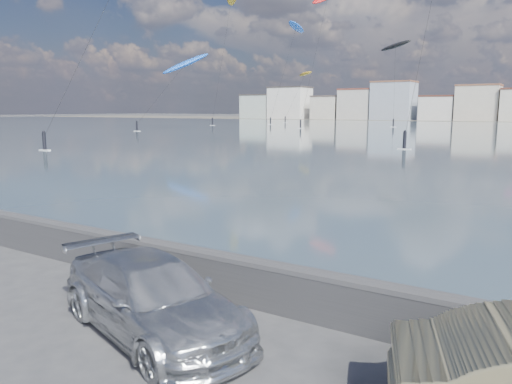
% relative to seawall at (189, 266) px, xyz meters
% --- Properties ---
extents(ground, '(700.00, 700.00, 0.00)m').
position_rel_seawall_xyz_m(ground, '(0.00, -2.70, -0.58)').
color(ground, '#333335').
rests_on(ground, ground).
extents(seawall, '(400.00, 0.36, 1.08)m').
position_rel_seawall_xyz_m(seawall, '(0.00, 0.00, 0.00)').
color(seawall, '#28282B').
rests_on(seawall, ground).
extents(car_silver, '(5.19, 3.36, 1.40)m').
position_rel_seawall_xyz_m(car_silver, '(0.88, -2.08, 0.12)').
color(car_silver, silver).
rests_on(car_silver, ground).
extents(kitesurfer_6, '(9.20, 12.86, 15.92)m').
position_rel_seawall_xyz_m(kitesurfer_6, '(-64.46, 133.82, 14.26)').
color(kitesurfer_6, '#BF8C19').
rests_on(kitesurfer_6, ground).
extents(kitesurfer_10, '(4.97, 20.35, 28.76)m').
position_rel_seawall_xyz_m(kitesurfer_10, '(-61.96, 122.69, 26.43)').
color(kitesurfer_10, blue).
rests_on(kitesurfer_10, ground).
extents(kitesurfer_13, '(10.21, 11.88, 20.82)m').
position_rel_seawall_xyz_m(kitesurfer_13, '(-30.65, 114.69, 18.50)').
color(kitesurfer_13, black).
rests_on(kitesurfer_13, ground).
extents(kitesurfer_16, '(7.99, 17.85, 15.96)m').
position_rel_seawall_xyz_m(kitesurfer_16, '(-60.61, 72.07, 12.59)').
color(kitesurfer_16, blue).
rests_on(kitesurfer_16, ground).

